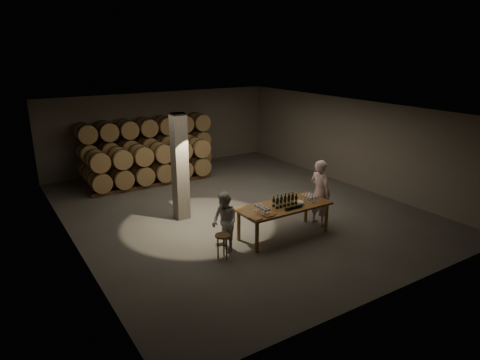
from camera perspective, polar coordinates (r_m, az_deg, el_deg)
room at (r=12.74m, az=-8.01°, el=1.70°), size 12.00×12.00×12.00m
tasting_table at (r=11.69m, az=5.87°, el=-3.84°), size 2.60×1.10×0.90m
barrel_stack_back at (r=17.65m, az=-12.30°, el=4.53°), size 5.48×0.95×2.31m
barrel_stack_front at (r=16.33m, az=-11.76°, el=2.19°), size 4.70×0.95×1.57m
bottle_cluster at (r=11.62m, az=6.02°, el=-2.82°), size 0.73×0.23×0.32m
lying_bottles at (r=11.42m, az=7.20°, el=-3.63°), size 0.64×0.09×0.09m
glass_cluster_left at (r=11.08m, az=2.98°, el=-3.70°), size 0.20×0.53×0.18m
glass_cluster_right at (r=12.08m, az=9.36°, el=-2.14°), size 0.30×0.41×0.17m
plate at (r=11.93m, az=7.82°, el=-2.88°), size 0.29×0.29×0.02m
notebook_near at (r=10.90m, az=3.81°, el=-4.73°), size 0.25×0.21×0.03m
notebook_corner at (r=10.72m, az=2.09°, el=-5.10°), size 0.25×0.31×0.03m
pen at (r=10.98m, az=4.62°, el=-4.64°), size 0.14×0.03×0.01m
stool at (r=10.55m, az=-2.32°, el=-7.87°), size 0.37×0.37×0.62m
person_man at (r=12.57m, az=10.61°, el=-1.65°), size 0.54×0.75×1.94m
person_woman at (r=10.83m, az=-2.07°, el=-5.63°), size 0.61×0.77×1.55m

